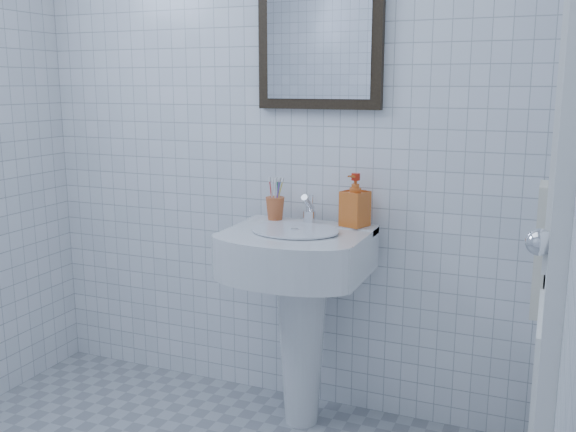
% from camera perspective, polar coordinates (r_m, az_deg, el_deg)
% --- Properties ---
extents(wall_back, '(2.20, 0.02, 2.50)m').
position_cam_1_polar(wall_back, '(2.63, -1.11, 9.77)').
color(wall_back, white).
rests_on(wall_back, ground).
extents(washbasin, '(0.53, 0.39, 0.81)m').
position_cam_1_polar(washbasin, '(2.48, 1.05, -6.95)').
color(washbasin, white).
rests_on(washbasin, ground).
extents(faucet, '(0.05, 0.11, 0.12)m').
position_cam_1_polar(faucet, '(2.49, 1.89, 0.42)').
color(faucet, silver).
rests_on(faucet, washbasin).
extents(toothbrush_cup, '(0.08, 0.08, 0.09)m').
position_cam_1_polar(toothbrush_cup, '(2.56, -1.15, 0.69)').
color(toothbrush_cup, '#C95F31').
rests_on(toothbrush_cup, washbasin).
extents(soap_dispenser, '(0.12, 0.12, 0.20)m').
position_cam_1_polar(soap_dispenser, '(2.45, 5.99, 1.40)').
color(soap_dispenser, '#DA5615').
rests_on(soap_dispenser, washbasin).
extents(wall_mirror, '(0.50, 0.04, 0.62)m').
position_cam_1_polar(wall_mirror, '(2.55, 2.83, 16.46)').
color(wall_mirror, black).
rests_on(wall_mirror, wall_back).
extents(bathroom_door, '(0.04, 0.80, 2.00)m').
position_cam_1_polar(bathroom_door, '(1.79, 22.96, -0.12)').
color(bathroom_door, white).
rests_on(bathroom_door, ground).
extents(towel_ring, '(0.01, 0.18, 0.18)m').
position_cam_1_polar(towel_ring, '(1.95, 22.49, 2.33)').
color(towel_ring, silver).
rests_on(towel_ring, wall_right).
extents(hand_towel, '(0.03, 0.16, 0.38)m').
position_cam_1_polar(hand_towel, '(1.99, 21.52, -2.75)').
color(hand_towel, silver).
rests_on(hand_towel, towel_ring).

